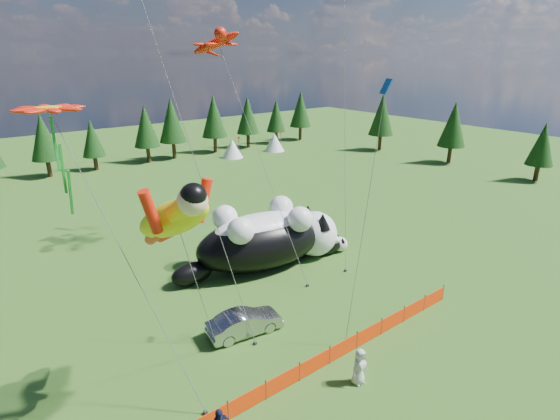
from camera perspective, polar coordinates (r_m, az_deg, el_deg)
name	(u,v)px	position (r m, az deg, el deg)	size (l,w,h in m)	color
ground	(278,342)	(25.00, -0.27, -16.89)	(160.00, 160.00, 0.00)	#153309
safety_fence	(315,364)	(22.88, 4.58, -19.37)	(22.06, 0.06, 1.10)	#262626
tree_line	(65,144)	(63.09, -26.27, 7.77)	(90.00, 4.00, 8.00)	black
festival_tents	(164,159)	(62.04, -14.96, 6.50)	(50.00, 3.20, 2.80)	white
cat_large	(268,237)	(31.97, -1.55, -3.59)	(13.08, 6.17, 4.74)	black
cat_small	(325,245)	(34.56, 5.91, -4.55)	(4.37, 2.35, 1.60)	black
car	(245,323)	(25.33, -4.61, -14.46)	(1.49, 4.27, 1.41)	#A5A6AA
spectator_e	(359,367)	(22.29, 10.33, -19.49)	(0.92, 0.60, 1.88)	silver
superhero_kite	(173,218)	(18.04, -13.83, -1.07)	(5.62, 5.84, 11.05)	yellow
gecko_kite	(216,43)	(35.04, -8.35, 20.77)	(5.55, 14.19, 18.93)	red
flower_kite	(50,113)	(19.80, -27.84, 11.11)	(4.80, 7.23, 14.21)	red
diamond_kite_c	(384,100)	(21.71, 13.42, 13.86)	(2.30, 1.07, 14.23)	#0B4DB2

